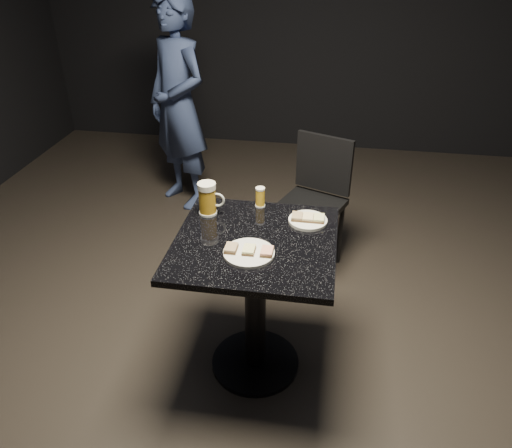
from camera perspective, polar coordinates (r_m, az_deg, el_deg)
The scene contains 10 objects.
floor at distance 2.64m, azimuth -0.07°, elevation -15.64°, with size 6.00×6.00×0.00m, color black.
plate_large at distance 2.07m, azimuth -0.81°, elevation -3.34°, with size 0.21×0.21×0.01m, color silver.
plate_small at distance 2.30m, azimuth 5.94°, elevation 0.40°, with size 0.18×0.18×0.01m, color silver.
patron at distance 3.81m, azimuth -8.87°, elevation 13.25°, with size 0.57×0.37×1.57m, color navy.
table at distance 2.30m, azimuth -0.08°, elevation -6.93°, with size 0.70×0.70×0.75m.
beer_mug at distance 2.33m, azimuth -5.53°, elevation 2.92°, with size 0.13×0.09×0.16m.
beer_tumbler at distance 2.40m, azimuth 0.48°, elevation 3.10°, with size 0.05×0.05×0.10m.
chair at distance 3.08m, azimuth 6.74°, elevation 3.22°, with size 0.47×0.47×0.85m.
canapes_on_plate_large at distance 2.06m, azimuth -0.82°, elevation -2.96°, with size 0.20×0.07×0.02m.
canapes_on_plate_small at distance 2.29m, azimuth 5.96°, elevation 0.75°, with size 0.15×0.07×0.02m.
Camera 1 is at (0.30, -1.79, 1.92)m, focal length 35.00 mm.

